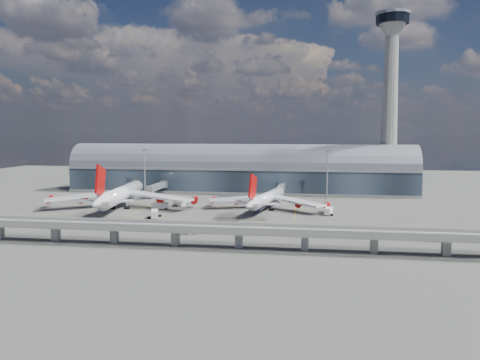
# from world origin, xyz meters

# --- Properties ---
(ground) EXTENTS (500.00, 500.00, 0.00)m
(ground) POSITION_xyz_m (0.00, 0.00, 0.00)
(ground) COLOR #474744
(ground) RESTS_ON ground
(taxi_lines) EXTENTS (200.00, 80.12, 0.01)m
(taxi_lines) POSITION_xyz_m (0.00, 22.11, 0.01)
(taxi_lines) COLOR gold
(taxi_lines) RESTS_ON ground
(terminal) EXTENTS (200.00, 30.00, 28.00)m
(terminal) POSITION_xyz_m (0.00, 77.99, 11.34)
(terminal) COLOR #1E2933
(terminal) RESTS_ON ground
(control_tower) EXTENTS (19.00, 19.00, 103.00)m
(control_tower) POSITION_xyz_m (85.00, 83.00, 51.64)
(control_tower) COLOR gray
(control_tower) RESTS_ON ground
(guideway) EXTENTS (220.00, 8.50, 7.20)m
(guideway) POSITION_xyz_m (-0.00, -55.00, 5.29)
(guideway) COLOR gray
(guideway) RESTS_ON ground
(floodlight_mast_left) EXTENTS (3.00, 0.70, 25.70)m
(floodlight_mast_left) POSITION_xyz_m (-50.00, 55.00, 13.63)
(floodlight_mast_left) COLOR gray
(floodlight_mast_left) RESTS_ON ground
(floodlight_mast_right) EXTENTS (3.00, 0.70, 25.70)m
(floodlight_mast_right) POSITION_xyz_m (50.00, 55.00, 13.63)
(floodlight_mast_right) COLOR gray
(floodlight_mast_right) RESTS_ON ground
(airliner_left) EXTENTS (71.30, 74.99, 22.85)m
(airliner_left) POSITION_xyz_m (-45.05, 9.18, 6.53)
(airliner_left) COLOR white
(airliner_left) RESTS_ON ground
(airliner_right) EXTENTS (56.56, 59.18, 18.84)m
(airliner_right) POSITION_xyz_m (21.92, 16.07, 4.88)
(airliner_right) COLOR white
(airliner_right) RESTS_ON ground
(jet_bridge_left) EXTENTS (4.40, 28.00, 7.25)m
(jet_bridge_left) POSITION_xyz_m (-41.86, 53.12, 5.18)
(jet_bridge_left) COLOR gray
(jet_bridge_left) RESTS_ON ground
(jet_bridge_right) EXTENTS (4.40, 32.00, 7.25)m
(jet_bridge_right) POSITION_xyz_m (25.70, 51.18, 5.18)
(jet_bridge_right) COLOR gray
(jet_bridge_right) RESTS_ON ground
(service_truck_0) EXTENTS (4.81, 8.14, 3.20)m
(service_truck_0) POSITION_xyz_m (-21.84, -10.97, 1.66)
(service_truck_0) COLOR silver
(service_truck_0) RESTS_ON ground
(service_truck_1) EXTENTS (4.64, 2.76, 2.53)m
(service_truck_1) POSITION_xyz_m (-24.91, 10.25, 1.27)
(service_truck_1) COLOR silver
(service_truck_1) RESTS_ON ground
(service_truck_2) EXTENTS (7.92, 2.88, 2.82)m
(service_truck_2) POSITION_xyz_m (-27.19, 11.57, 1.47)
(service_truck_2) COLOR silver
(service_truck_2) RESTS_ON ground
(service_truck_3) EXTENTS (3.94, 6.87, 3.13)m
(service_truck_3) POSITION_xyz_m (49.17, 6.87, 1.60)
(service_truck_3) COLOR silver
(service_truck_3) RESTS_ON ground
(service_truck_4) EXTENTS (3.17, 5.73, 3.20)m
(service_truck_4) POSITION_xyz_m (22.45, 28.15, 1.62)
(service_truck_4) COLOR silver
(service_truck_4) RESTS_ON ground
(service_truck_5) EXTENTS (6.84, 6.00, 3.21)m
(service_truck_5) POSITION_xyz_m (-19.88, 19.07, 1.64)
(service_truck_5) COLOR silver
(service_truck_5) RESTS_ON ground
(cargo_train_0) EXTENTS (7.58, 3.92, 1.67)m
(cargo_train_0) POSITION_xyz_m (-0.64, -38.95, 0.87)
(cargo_train_0) COLOR gray
(cargo_train_0) RESTS_ON ground
(cargo_train_1) EXTENTS (9.34, 4.84, 1.58)m
(cargo_train_1) POSITION_xyz_m (13.63, -31.69, 0.82)
(cargo_train_1) COLOR gray
(cargo_train_1) RESTS_ON ground
(cargo_train_2) EXTENTS (7.83, 2.89, 1.72)m
(cargo_train_2) POSITION_xyz_m (82.47, -37.31, 0.89)
(cargo_train_2) COLOR gray
(cargo_train_2) RESTS_ON ground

